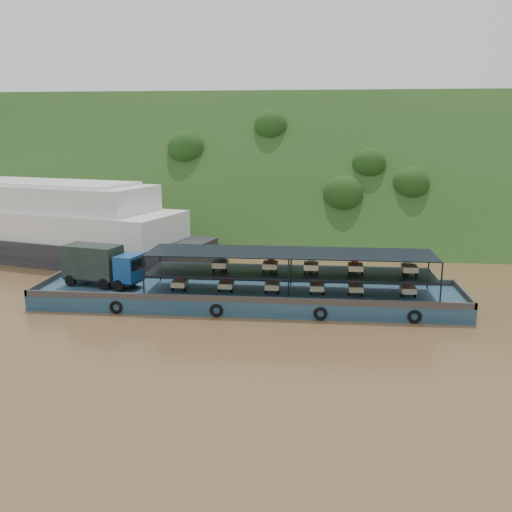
# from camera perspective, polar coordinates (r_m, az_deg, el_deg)

# --- Properties ---
(ground) EXTENTS (160.00, 160.00, 0.00)m
(ground) POSITION_cam_1_polar(r_m,az_deg,el_deg) (48.64, 1.99, -4.49)
(ground) COLOR brown
(ground) RESTS_ON ground
(hillside) EXTENTS (140.00, 39.60, 39.60)m
(hillside) POSITION_cam_1_polar(r_m,az_deg,el_deg) (83.72, 3.65, 2.61)
(hillside) COLOR #1E3915
(hillside) RESTS_ON ground
(cargo_barge) EXTENTS (35.00, 7.18, 4.66)m
(cargo_barge) POSITION_cam_1_polar(r_m,az_deg,el_deg) (47.37, -2.18, -3.50)
(cargo_barge) COLOR #16364F
(cargo_barge) RESTS_ON ground
(passenger_ferry) EXTENTS (43.98, 22.10, 8.65)m
(passenger_ferry) POSITION_cam_1_polar(r_m,az_deg,el_deg) (70.90, -21.54, 3.08)
(passenger_ferry) COLOR black
(passenger_ferry) RESTS_ON ground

